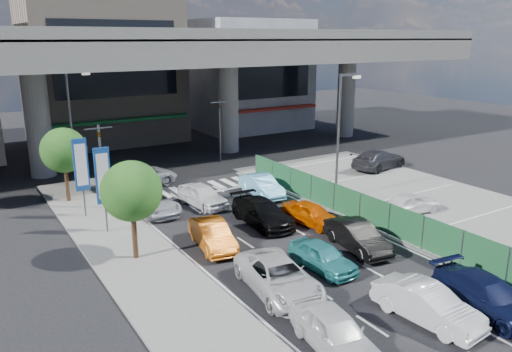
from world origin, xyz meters
TOP-DOWN VIEW (x-y plane):
  - ground at (0.00, 0.00)m, footprint 120.00×120.00m
  - parking_lot at (11.00, 2.00)m, footprint 12.00×28.00m
  - sidewalk_left at (-7.00, 4.00)m, footprint 4.00×30.00m
  - fence_run at (5.30, 1.00)m, footprint 0.16×22.00m
  - expressway at (0.00, 22.00)m, footprint 64.00×14.00m
  - building_center at (0.00, 32.97)m, footprint 14.00×10.90m
  - building_east at (16.00, 31.97)m, footprint 12.00×10.90m
  - traffic_light_left at (-6.20, 12.00)m, footprint 1.60×1.24m
  - traffic_light_right at (5.50, 19.00)m, footprint 1.60×1.24m
  - street_lamp_right at (7.17, 6.00)m, footprint 1.65×0.22m
  - street_lamp_left at (-6.33, 18.00)m, footprint 1.65×0.22m
  - signboard_near at (-7.20, 7.99)m, footprint 0.80×0.14m
  - signboard_far at (-7.60, 10.99)m, footprint 0.80×0.14m
  - tree_near at (-7.00, 4.00)m, footprint 2.80×2.80m
  - tree_far at (-7.80, 14.50)m, footprint 2.80×2.80m
  - van_white_back_left at (-3.70, -6.35)m, footprint 2.14×4.23m
  - hatch_white_back_mid at (0.33, -6.80)m, footprint 1.86×4.31m
  - minivan_navy_back at (2.81, -7.60)m, footprint 2.52×4.90m
  - sedan_white_mid_left at (-3.05, -2.13)m, footprint 2.96×5.24m
  - taxi_teal_mid at (-0.18, -1.42)m, footprint 1.65×3.71m
  - hatch_black_mid_right at (2.66, -0.62)m, footprint 2.10×4.36m
  - taxi_orange_left at (-3.28, 3.37)m, footprint 2.05×4.24m
  - sedan_black_mid at (0.57, 4.78)m, footprint 2.05×4.80m
  - taxi_orange_right at (2.86, 3.28)m, footprint 2.07×3.91m
  - wagon_silver_front_left at (-3.87, 9.78)m, footprint 2.24×4.49m
  - sedan_white_front_mid at (-0.88, 9.37)m, footprint 2.11×4.20m
  - kei_truck_front_right at (3.36, 9.20)m, footprint 1.80×4.29m
  - crossing_wagon_silver at (-2.79, 15.49)m, footprint 5.63×3.05m
  - parked_sedan_white at (8.98, 1.52)m, footprint 3.76×1.95m
  - parked_sedan_dgrey at (14.91, 10.01)m, footprint 5.51×2.97m
  - traffic_cone at (5.60, 4.87)m, footprint 0.40×0.40m

SIDE VIEW (x-z plane):
  - ground at x=0.00m, z-range 0.00..0.00m
  - parking_lot at x=11.00m, z-range 0.00..0.06m
  - sidewalk_left at x=-7.00m, z-range 0.00..0.12m
  - traffic_cone at x=5.60m, z-range 0.06..0.73m
  - wagon_silver_front_left at x=-3.87m, z-range 0.00..1.22m
  - taxi_teal_mid at x=-0.18m, z-range 0.00..1.24m
  - taxi_orange_right at x=2.86m, z-range 0.00..1.27m
  - taxi_orange_left at x=-3.28m, z-range 0.00..1.34m
  - parked_sedan_white at x=8.98m, z-range 0.06..1.28m
  - minivan_navy_back at x=2.81m, z-range 0.00..1.36m
  - sedan_white_front_mid at x=-0.88m, z-range 0.00..1.37m
  - van_white_back_left at x=-3.70m, z-range 0.00..1.38m
  - hatch_white_back_mid at x=0.33m, z-range 0.00..1.38m
  - sedan_white_mid_left at x=-3.05m, z-range 0.00..1.38m
  - hatch_black_mid_right at x=2.66m, z-range 0.00..1.38m
  - sedan_black_mid at x=0.57m, z-range 0.00..1.38m
  - kei_truck_front_right at x=3.36m, z-range 0.00..1.38m
  - crossing_wagon_silver at x=-2.79m, z-range 0.00..1.50m
  - parked_sedan_dgrey at x=14.91m, z-range 0.06..1.58m
  - fence_run at x=5.30m, z-range 0.00..1.80m
  - signboard_near at x=-7.20m, z-range 0.71..5.41m
  - signboard_far at x=-7.60m, z-range 0.71..5.41m
  - tree_near at x=-7.00m, z-range 0.99..5.79m
  - tree_far at x=-7.80m, z-range 0.99..5.79m
  - traffic_light_left at x=-6.20m, z-range 1.34..6.54m
  - traffic_light_right at x=5.50m, z-range 1.34..6.54m
  - street_lamp_right at x=7.17m, z-range 0.77..8.77m
  - street_lamp_left at x=-6.33m, z-range 0.77..8.77m
  - building_east at x=16.00m, z-range -0.01..11.99m
  - building_center at x=0.00m, z-range -0.01..14.99m
  - expressway at x=0.00m, z-range 3.39..14.14m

